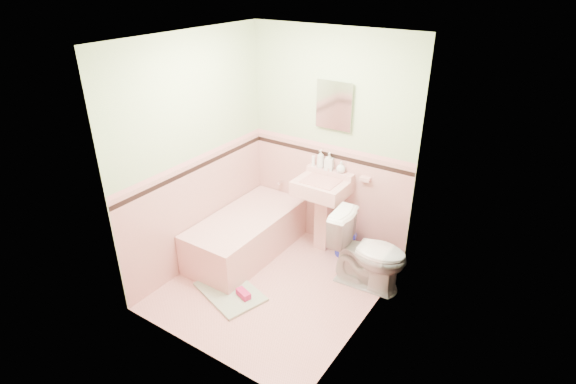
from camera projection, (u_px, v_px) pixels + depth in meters
The scene contains 32 objects.
floor at pixel (275, 285), 4.79m from camera, with size 2.20×2.20×0.00m, color #E09892.
ceiling at pixel (271, 38), 3.67m from camera, with size 2.20×2.20×0.00m, color white.
wall_back at pixel (330, 143), 5.05m from camera, with size 2.50×2.50×0.00m, color #F4EBC7.
wall_front at pixel (189, 229), 3.41m from camera, with size 2.50×2.50×0.00m, color #F4EBC7.
wall_left at pixel (195, 156), 4.72m from camera, with size 2.50×2.50×0.00m, color #F4EBC7.
wall_right at pixel (372, 206), 3.74m from camera, with size 2.50×2.50×0.00m, color #F4EBC7.
wainscot_back at pixel (327, 196), 5.33m from camera, with size 2.00×2.00×0.00m, color #E29E97.
wainscot_front at pixel (198, 297), 3.71m from camera, with size 2.00×2.00×0.00m, color #E29E97.
wainscot_left at pixel (201, 211), 5.01m from camera, with size 2.20×2.20×0.00m, color #E29E97.
wainscot_right at pixel (365, 270), 4.03m from camera, with size 2.20×2.20×0.00m, color #E29E97.
accent_back at pixel (329, 155), 5.09m from camera, with size 2.00×2.00×0.00m, color black.
accent_front at pixel (192, 243), 3.48m from camera, with size 2.00×2.00×0.00m, color black.
accent_left at pixel (197, 168), 4.77m from camera, with size 2.20×2.20×0.00m, color black.
accent_right at pixel (369, 219), 3.80m from camera, with size 2.20×2.20×0.00m, color black.
cap_back at pixel (329, 146), 5.05m from camera, with size 2.00×2.00×0.00m, color pink.
cap_front at pixel (191, 232), 3.44m from camera, with size 2.00×2.00×0.00m, color pink.
cap_left at pixel (196, 159), 4.73m from camera, with size 2.20×2.20×0.00m, color pink.
cap_right at pixel (370, 209), 3.76m from camera, with size 2.20×2.20×0.00m, color pink.
bathtub at pixel (246, 236), 5.25m from camera, with size 0.70×1.50×0.45m, color #DA9D98.
tub_faucet at pixel (281, 182), 5.60m from camera, with size 0.04×0.04×0.12m, color silver.
sink at pixel (321, 216), 5.21m from camera, with size 0.57×0.48×0.90m, color #DA9D98, non-canonical shape.
sink_faucet at pixel (329, 172), 5.09m from camera, with size 0.02×0.02×0.10m, color silver.
medicine_cabinet at pixel (335, 105), 4.80m from camera, with size 0.36×0.04×0.45m, color white.
soap_dish at pixel (365, 179), 4.92m from camera, with size 0.12×0.07×0.04m, color #DA9D98.
soap_bottle_left at pixel (321, 159), 5.13m from camera, with size 0.08×0.08×0.21m, color #B2B2B2.
soap_bottle_mid at pixel (329, 161), 5.07m from camera, with size 0.09×0.09×0.21m, color #B2B2B2.
soap_bottle_right at pixel (341, 167), 5.02m from camera, with size 0.10×0.10×0.13m, color #B2B2B2.
tube at pixel (313, 161), 5.19m from camera, with size 0.04×0.04×0.12m, color white.
toilet at pixel (369, 252), 4.64m from camera, with size 0.45×0.79×0.80m, color white.
bucket at pixel (345, 244), 5.25m from camera, with size 0.27×0.27×0.27m, color #1D24B5, non-canonical shape.
bath_mat at pixel (230, 292), 4.67m from camera, with size 0.71×0.47×0.03m, color #95A589.
shoe at pixel (243, 294), 4.57m from camera, with size 0.17×0.08×0.07m, color #BF1E59.
Camera 1 is at (2.23, -3.13, 3.03)m, focal length 28.30 mm.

